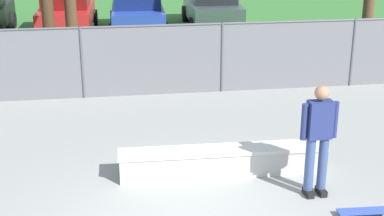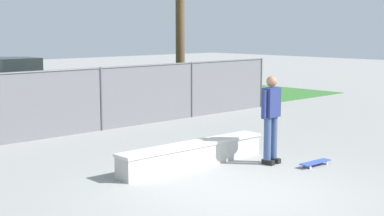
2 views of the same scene
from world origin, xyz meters
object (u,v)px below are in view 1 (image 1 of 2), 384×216
at_px(skateboard, 364,211).
at_px(car_blue, 137,11).
at_px(car_silver, 212,6).
at_px(skateboarder, 318,136).
at_px(concrete_ledge, 223,161).
at_px(car_red, 67,11).

xyz_separation_m(skateboard, car_blue, (-2.54, 13.66, 0.77)).
distance_m(car_blue, car_silver, 2.98).
bearing_deg(skateboarder, car_blue, 98.98).
relative_size(concrete_ledge, skateboarder, 1.97).
relative_size(skateboard, car_blue, 0.19).
relative_size(skateboarder, car_red, 0.43).
height_order(skateboarder, car_red, skateboarder).
bearing_deg(skateboard, skateboarder, 123.13).
distance_m(skateboard, car_silver, 14.41).
xyz_separation_m(concrete_ledge, car_blue, (-0.74, 11.95, 0.60)).
bearing_deg(skateboarder, skateboard, -56.87).
bearing_deg(car_blue, car_silver, 14.03).
distance_m(car_red, car_blue, 2.56).
bearing_deg(car_silver, concrete_ledge, -99.64).
distance_m(concrete_ledge, skateboard, 2.49).
distance_m(concrete_ledge, car_red, 12.81).
bearing_deg(car_red, skateboard, -70.21).
height_order(concrete_ledge, car_silver, car_silver).
distance_m(skateboard, car_blue, 13.92).
height_order(concrete_ledge, skateboard, concrete_ledge).
distance_m(concrete_ledge, car_silver, 12.87).
height_order(skateboarder, car_silver, skateboarder).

